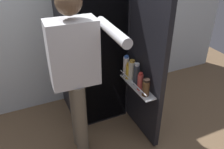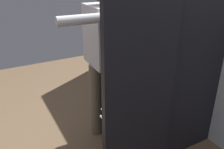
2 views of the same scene
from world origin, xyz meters
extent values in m
plane|color=brown|center=(0.00, 0.00, 0.00)|extent=(5.58, 5.58, 0.00)
cube|color=silver|center=(0.00, 0.93, 1.21)|extent=(4.40, 0.10, 2.41)
cube|color=black|center=(0.00, 0.57, 0.81)|extent=(0.63, 0.63, 1.63)
cube|color=white|center=(0.00, 0.25, 0.81)|extent=(0.59, 0.01, 1.59)
cube|color=white|center=(0.00, 0.30, 0.75)|extent=(0.55, 0.09, 0.01)
cube|color=black|center=(0.34, -0.06, 0.81)|extent=(0.05, 0.61, 1.55)
cube|color=white|center=(0.25, -0.06, 0.61)|extent=(0.12, 0.53, 0.01)
cylinder|color=silver|center=(0.20, -0.06, 0.67)|extent=(0.01, 0.51, 0.01)
cylinder|color=#333842|center=(0.26, -0.02, 0.72)|extent=(0.06, 0.06, 0.21)
cylinder|color=silver|center=(0.26, -0.02, 0.84)|extent=(0.05, 0.05, 0.02)
cylinder|color=brown|center=(0.24, -0.23, 0.69)|extent=(0.07, 0.07, 0.15)
cylinder|color=black|center=(0.24, -0.23, 0.78)|extent=(0.06, 0.06, 0.02)
cylinder|color=#DB4C47|center=(0.25, -0.12, 0.70)|extent=(0.06, 0.06, 0.16)
cylinder|color=#B22D28|center=(0.25, -0.12, 0.79)|extent=(0.04, 0.04, 0.02)
cylinder|color=gold|center=(0.25, 0.11, 0.69)|extent=(0.07, 0.07, 0.15)
cylinder|color=#BC8419|center=(0.25, 0.11, 0.78)|extent=(0.05, 0.05, 0.02)
cylinder|color=#EDE5CC|center=(0.26, 0.08, 0.71)|extent=(0.07, 0.07, 0.20)
cylinder|color=#B78933|center=(0.26, 0.08, 0.82)|extent=(0.05, 0.05, 0.02)
cylinder|color=white|center=(0.24, 0.17, 0.72)|extent=(0.06, 0.06, 0.21)
cylinder|color=#335BB2|center=(0.24, 0.17, 0.84)|extent=(0.05, 0.05, 0.02)
cylinder|color=#665B4C|center=(-0.36, 0.05, 0.40)|extent=(0.12, 0.12, 0.80)
cylinder|color=#665B4C|center=(-0.36, -0.10, 0.40)|extent=(0.12, 0.12, 0.80)
cube|color=silver|center=(-0.36, -0.03, 1.08)|extent=(0.42, 0.24, 0.56)
sphere|color=brown|center=(-0.36, -0.03, 1.49)|extent=(0.21, 0.21, 0.21)
cylinder|color=silver|center=(-0.35, 0.18, 1.06)|extent=(0.08, 0.08, 0.53)
cylinder|color=silver|center=(-0.10, -0.24, 1.30)|extent=(0.11, 0.53, 0.08)
camera|label=1|loc=(-0.80, -1.76, 1.91)|focal=37.92mm
camera|label=2|loc=(1.61, -0.99, 1.66)|focal=38.30mm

